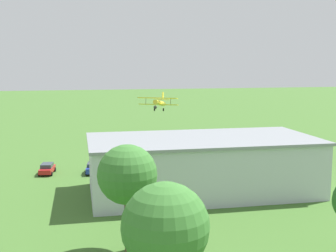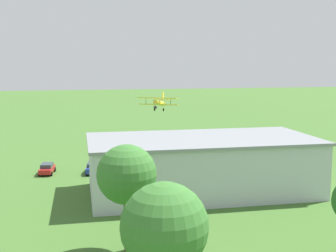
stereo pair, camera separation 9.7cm
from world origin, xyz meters
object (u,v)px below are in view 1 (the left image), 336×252
person_beside_truck (132,161)px  hangar (202,165)px  biplane (159,103)px  car_white (255,160)px  car_blue (93,168)px  tree_behind_hangar_left (165,227)px  person_by_parked_cars (143,160)px  person_watching_takeoff (239,152)px  tree_by_windsock (127,175)px  car_red (47,168)px

person_beside_truck → hangar: bearing=111.4°
biplane → car_white: biplane is taller
car_blue → tree_behind_hangar_left: 37.85m
biplane → tree_behind_hangar_left: biplane is taller
biplane → person_beside_truck: bearing=64.9°
hangar → person_by_parked_cars: hangar is taller
hangar → person_beside_truck: bearing=-68.6°
person_beside_truck → person_watching_takeoff: bearing=-174.2°
person_watching_takeoff → tree_behind_hangar_left: bearing=61.9°
person_watching_takeoff → hangar: bearing=56.0°
person_watching_takeoff → tree_by_windsock: size_ratio=0.18×
tree_by_windsock → car_blue: bearing=-87.2°
tree_by_windsock → car_red: bearing=-74.9°
person_by_parked_cars → tree_by_windsock: (6.95, 32.58, 5.99)m
hangar → car_blue: 18.81m
hangar → biplane: biplane is taller
biplane → person_watching_takeoff: 20.85m
car_blue → biplane: bearing=-124.5°
biplane → car_red: size_ratio=1.89×
person_beside_truck → biplane: bearing=-115.1°
person_watching_takeoff → tree_by_windsock: 43.02m
biplane → car_red: 30.77m
car_blue → car_red: car_blue is taller
person_watching_takeoff → tree_by_windsock: (24.55, 34.82, 5.98)m
tree_by_windsock → hangar: bearing=-126.6°
person_watching_takeoff → car_blue: bearing=12.7°
tree_by_windsock → tree_behind_hangar_left: tree_by_windsock is taller
car_blue → tree_behind_hangar_left: (-2.86, 37.48, 4.41)m
person_watching_takeoff → person_by_parked_cars: size_ratio=1.02×
car_white → car_red: 33.10m
person_by_parked_cars → tree_behind_hangar_left: (5.50, 41.07, 4.39)m
hangar → car_white: size_ratio=6.40×
person_watching_takeoff → tree_behind_hangar_left: size_ratio=0.21×
car_white → car_red: car_white is taller
car_red → person_watching_takeoff: (-32.67, -4.66, 0.06)m
person_watching_takeoff → person_by_parked_cars: person_watching_takeoff is taller
car_white → person_beside_truck: size_ratio=2.92×
car_red → person_by_parked_cars: person_by_parked_cars is taller
car_blue → tree_by_windsock: bearing=92.8°
person_watching_takeoff → person_beside_truck: (19.43, 1.97, -0.11)m
car_white → tree_by_windsock: size_ratio=0.48×
car_white → tree_by_windsock: bearing=49.1°
person_watching_takeoff → tree_behind_hangar_left: tree_behind_hangar_left is taller
biplane → tree_behind_hangar_left: bearing=78.5°
person_watching_takeoff → person_by_parked_cars: 17.74m
car_blue → person_watching_takeoff: 26.61m
tree_by_windsock → tree_behind_hangar_left: size_ratio=1.14×
hangar → car_white: bearing=-135.6°
car_white → car_red: bearing=-2.4°
biplane → tree_by_windsock: (13.45, 50.65, -1.81)m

